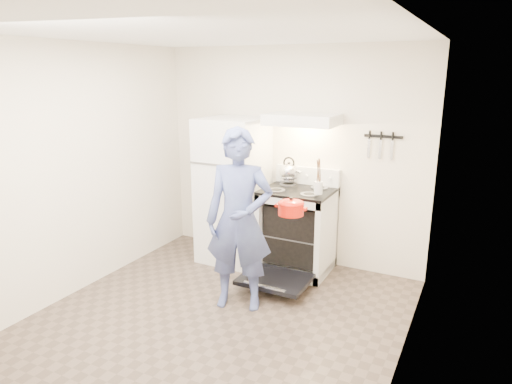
% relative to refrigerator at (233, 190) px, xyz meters
% --- Properties ---
extents(floor, '(3.60, 3.60, 0.00)m').
position_rel_refrigerator_xyz_m(floor, '(0.58, -1.45, -0.85)').
color(floor, '#504136').
rests_on(floor, ground).
extents(back_wall, '(3.20, 0.02, 2.50)m').
position_rel_refrigerator_xyz_m(back_wall, '(0.58, 0.35, 0.40)').
color(back_wall, beige).
rests_on(back_wall, ground).
extents(refrigerator, '(0.70, 0.70, 1.70)m').
position_rel_refrigerator_xyz_m(refrigerator, '(0.00, 0.00, 0.00)').
color(refrigerator, silver).
rests_on(refrigerator, floor).
extents(stove_body, '(0.76, 0.65, 0.92)m').
position_rel_refrigerator_xyz_m(stove_body, '(0.81, 0.02, -0.39)').
color(stove_body, silver).
rests_on(stove_body, floor).
extents(cooktop, '(0.76, 0.65, 0.03)m').
position_rel_refrigerator_xyz_m(cooktop, '(0.81, 0.02, 0.09)').
color(cooktop, black).
rests_on(cooktop, stove_body).
extents(backsplash, '(0.76, 0.07, 0.20)m').
position_rel_refrigerator_xyz_m(backsplash, '(0.81, 0.31, 0.20)').
color(backsplash, silver).
rests_on(backsplash, cooktop).
extents(oven_door, '(0.70, 0.54, 0.04)m').
position_rel_refrigerator_xyz_m(oven_door, '(0.81, -0.57, -0.72)').
color(oven_door, black).
rests_on(oven_door, floor).
extents(oven_rack, '(0.60, 0.52, 0.01)m').
position_rel_refrigerator_xyz_m(oven_rack, '(0.81, 0.02, -0.41)').
color(oven_rack, slate).
rests_on(oven_rack, stove_body).
extents(range_hood, '(0.76, 0.50, 0.12)m').
position_rel_refrigerator_xyz_m(range_hood, '(0.81, 0.10, 0.86)').
color(range_hood, silver).
rests_on(range_hood, back_wall).
extents(knife_strip, '(0.40, 0.02, 0.03)m').
position_rel_refrigerator_xyz_m(knife_strip, '(1.63, 0.33, 0.70)').
color(knife_strip, black).
rests_on(knife_strip, back_wall).
extents(pizza_stone, '(0.30, 0.30, 0.02)m').
position_rel_refrigerator_xyz_m(pizza_stone, '(0.85, 0.02, -0.40)').
color(pizza_stone, '#886747').
rests_on(pizza_stone, oven_rack).
extents(tea_kettle, '(0.26, 0.21, 0.31)m').
position_rel_refrigerator_xyz_m(tea_kettle, '(0.61, 0.22, 0.26)').
color(tea_kettle, '#B5B5BA').
rests_on(tea_kettle, cooktop).
extents(utensil_jar, '(0.10, 0.10, 0.13)m').
position_rel_refrigerator_xyz_m(utensil_jar, '(1.10, -0.16, 0.20)').
color(utensil_jar, silver).
rests_on(utensil_jar, cooktop).
extents(person, '(0.73, 0.59, 1.73)m').
position_rel_refrigerator_xyz_m(person, '(0.63, -0.99, 0.02)').
color(person, navy).
rests_on(person, floor).
extents(dutch_oven, '(0.32, 0.25, 0.22)m').
position_rel_refrigerator_xyz_m(dutch_oven, '(0.98, -0.60, 0.07)').
color(dutch_oven, red).
rests_on(dutch_oven, person).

